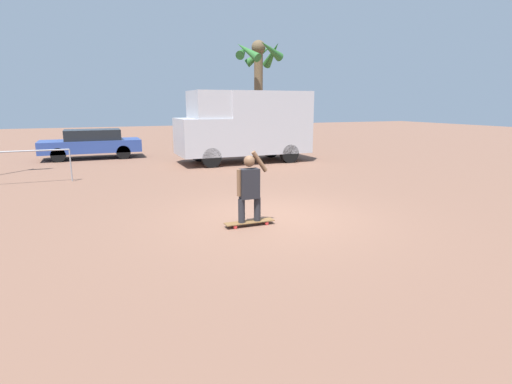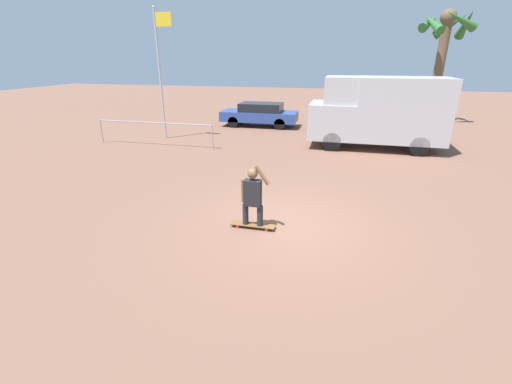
# 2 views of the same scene
# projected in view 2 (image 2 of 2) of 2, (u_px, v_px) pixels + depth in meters

# --- Properties ---
(ground_plane) EXTENTS (80.00, 80.00, 0.00)m
(ground_plane) POSITION_uv_depth(u_px,v_px,m) (285.00, 224.00, 8.31)
(ground_plane) COLOR brown
(skateboard) EXTENTS (1.06, 0.24, 0.09)m
(skateboard) POSITION_uv_depth(u_px,v_px,m) (253.00, 225.00, 8.10)
(skateboard) COLOR brown
(skateboard) RESTS_ON ground_plane
(person_skateboarder) EXTENTS (0.67, 0.23, 1.48)m
(person_skateboarder) POSITION_uv_depth(u_px,v_px,m) (253.00, 194.00, 7.81)
(person_skateboarder) COLOR #28282D
(person_skateboarder) RESTS_ON skateboard
(camper_van) EXTENTS (5.64, 2.23, 3.02)m
(camper_van) POSITION_uv_depth(u_px,v_px,m) (379.00, 111.00, 14.74)
(camper_van) COLOR black
(camper_van) RESTS_ON ground_plane
(parked_car_blue) EXTENTS (4.37, 1.71, 1.34)m
(parked_car_blue) POSITION_uv_depth(u_px,v_px,m) (260.00, 114.00, 19.90)
(parked_car_blue) COLOR black
(parked_car_blue) RESTS_ON ground_plane
(palm_tree_near_van) EXTENTS (3.01, 3.06, 6.31)m
(palm_tree_near_van) POSITION_uv_depth(u_px,v_px,m) (445.00, 39.00, 19.43)
(palm_tree_near_van) COLOR brown
(palm_tree_near_van) RESTS_ON ground_plane
(flagpole) EXTENTS (0.87, 0.12, 5.91)m
(flagpole) POSITION_uv_depth(u_px,v_px,m) (160.00, 67.00, 15.94)
(flagpole) COLOR #B7B7BC
(flagpole) RESTS_ON ground_plane
(plaza_railing_segment) EXTENTS (5.61, 0.05, 1.08)m
(plaza_railing_segment) POSITION_uv_depth(u_px,v_px,m) (154.00, 125.00, 15.35)
(plaza_railing_segment) COLOR #99999E
(plaza_railing_segment) RESTS_ON ground_plane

